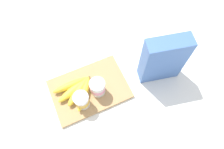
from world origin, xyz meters
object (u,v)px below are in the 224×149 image
at_px(cereal_box, 163,60).
at_px(yogurt_cup_front, 98,87).
at_px(yogurt_cup_back, 82,101).
at_px(cutting_board, 89,89).
at_px(banana_bunch, 77,90).

bearing_deg(cereal_box, yogurt_cup_front, -172.78).
bearing_deg(yogurt_cup_back, cutting_board, -132.60).
relative_size(cereal_box, yogurt_cup_front, 3.05).
bearing_deg(cutting_board, yogurt_cup_front, 138.49).
relative_size(cutting_board, yogurt_cup_back, 4.08).
relative_size(cereal_box, yogurt_cup_back, 3.11).
height_order(cutting_board, yogurt_cup_front, yogurt_cup_front).
height_order(cereal_box, yogurt_cup_front, cereal_box).
relative_size(cereal_box, banana_bunch, 1.40).
height_order(yogurt_cup_back, banana_bunch, yogurt_cup_back).
relative_size(cutting_board, cereal_box, 1.31).
distance_m(cutting_board, yogurt_cup_front, 0.07).
bearing_deg(cereal_box, cutting_board, -177.20).
bearing_deg(banana_bunch, cereal_box, 170.37).
distance_m(yogurt_cup_back, banana_bunch, 0.07).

